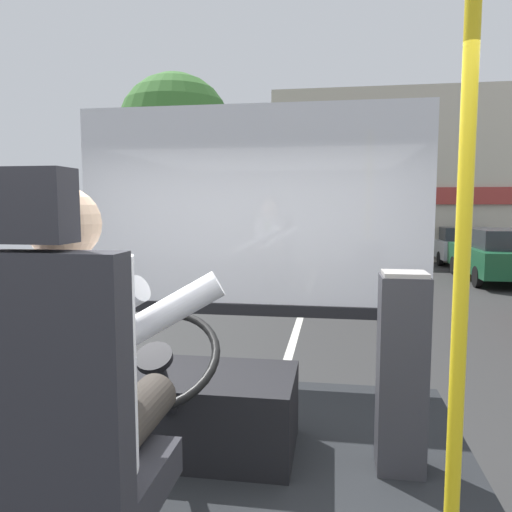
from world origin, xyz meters
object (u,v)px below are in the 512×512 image
steering_console (187,408)px  parked_car_silver (460,244)px  bus_driver (79,366)px  parked_car_green (503,254)px  fare_box (402,373)px  handrail_pole (461,287)px  driver_seat (61,452)px

steering_console → parked_car_silver: 17.21m
bus_driver → parked_car_silver: size_ratio=0.20×
bus_driver → parked_car_green: size_ratio=0.21×
bus_driver → parked_car_green: (5.24, 12.84, -0.86)m
fare_box → parked_car_silver: fare_box is taller
bus_driver → fare_box: bus_driver is taller
bus_driver → steering_console: (-0.00, 1.04, -0.56)m
steering_console → handrail_pole: 1.62m
bus_driver → parked_car_silver: 18.22m
driver_seat → fare_box: bearing=46.9°
driver_seat → parked_car_green: driver_seat is taller
handrail_pole → fare_box: 1.03m
steering_console → driver_seat: bearing=-90.0°
bus_driver → parked_car_green: bearing=67.8°
bus_driver → steering_console: 1.19m
handrail_pole → fare_box: (-0.03, 0.86, -0.55)m
handrail_pole → parked_car_silver: handrail_pole is taller
handrail_pole → parked_car_green: (4.15, 12.68, -1.10)m
parked_car_silver → handrail_pole: bearing=-103.5°
steering_console → fare_box: fare_box is taller
handrail_pole → parked_car_green: size_ratio=0.52×
steering_console → parked_car_green: (5.24, 11.79, -0.30)m
fare_box → bus_driver: bearing=-136.1°
steering_console → parked_car_silver: size_ratio=0.27×
steering_console → fare_box: (1.06, -0.03, 0.25)m
bus_driver → driver_seat: bearing=-90.0°
steering_console → handrail_pole: (1.09, -0.89, 0.80)m
fare_box → parked_car_green: 12.55m
handrail_pole → fare_box: handrail_pole is taller
fare_box → parked_car_green: bearing=70.5°
steering_console → bus_driver: bearing=-90.0°
driver_seat → parked_car_green: bearing=68.0°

